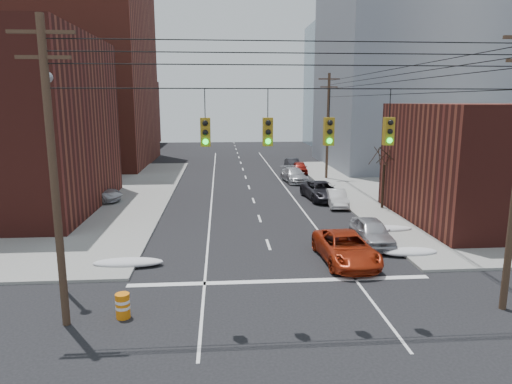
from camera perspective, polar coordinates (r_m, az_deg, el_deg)
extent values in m
plane|color=black|center=(15.74, 6.39, -20.04)|extent=(160.00, 160.00, 0.00)
cube|color=maroon|center=(65.16, -24.57, 16.32)|extent=(24.00, 20.00, 30.00)
cube|color=#4F1D17|center=(90.28, -19.68, 9.26)|extent=(22.00, 18.00, 12.00)
cube|color=gray|center=(62.44, 19.50, 14.63)|extent=(22.00, 20.00, 25.00)
cube|color=gray|center=(87.41, 13.68, 12.83)|extent=(20.00, 18.00, 22.00)
cylinder|color=#473323|center=(17.41, -23.93, 1.50)|extent=(0.28, 0.28, 11.00)
cube|color=#473323|center=(17.35, -25.28, 17.65)|extent=(2.20, 0.12, 0.12)
cube|color=#473323|center=(17.27, -25.05, 15.02)|extent=(1.80, 0.12, 0.12)
cylinder|color=#473323|center=(48.57, 8.95, 8.00)|extent=(0.28, 0.28, 11.00)
cube|color=#473323|center=(48.55, 9.14, 13.78)|extent=(2.20, 0.12, 0.12)
cube|color=#473323|center=(48.52, 9.11, 12.83)|extent=(1.80, 0.12, 0.12)
cylinder|color=black|center=(16.42, 5.06, 12.75)|extent=(17.00, 0.04, 0.04)
cylinder|color=black|center=(16.20, -6.41, 10.98)|extent=(0.03, 0.03, 1.00)
cube|color=olive|center=(16.24, -6.34, 7.45)|extent=(0.35, 0.30, 1.00)
sphere|color=black|center=(16.05, -6.38, 8.55)|extent=(0.20, 0.20, 0.20)
sphere|color=black|center=(16.07, -6.36, 7.41)|extent=(0.20, 0.20, 0.20)
sphere|color=#0CE526|center=(16.09, -6.33, 6.27)|extent=(0.20, 0.20, 0.20)
cylinder|color=black|center=(16.28, 1.49, 11.04)|extent=(0.03, 0.03, 1.00)
cube|color=olive|center=(16.31, 1.48, 7.53)|extent=(0.35, 0.30, 1.00)
sphere|color=black|center=(16.13, 1.54, 8.62)|extent=(0.20, 0.20, 0.20)
sphere|color=black|center=(16.15, 1.54, 7.49)|extent=(0.20, 0.20, 0.20)
sphere|color=#0CE526|center=(16.17, 1.53, 6.36)|extent=(0.20, 0.20, 0.20)
cylinder|color=black|center=(16.65, 9.19, 10.91)|extent=(0.03, 0.03, 1.00)
cube|color=olive|center=(16.68, 9.08, 7.48)|extent=(0.35, 0.30, 1.00)
sphere|color=black|center=(16.50, 9.25, 8.54)|extent=(0.20, 0.20, 0.20)
sphere|color=black|center=(16.52, 9.21, 7.44)|extent=(0.20, 0.20, 0.20)
sphere|color=#0CE526|center=(16.54, 9.18, 6.33)|extent=(0.20, 0.20, 0.20)
cylinder|color=black|center=(17.30, 16.41, 10.61)|extent=(0.03, 0.03, 1.00)
cube|color=olive|center=(17.33, 16.23, 7.31)|extent=(0.35, 0.30, 1.00)
sphere|color=black|center=(17.15, 16.49, 8.33)|extent=(0.20, 0.20, 0.20)
sphere|color=black|center=(17.17, 16.43, 7.27)|extent=(0.20, 0.20, 0.20)
sphere|color=#0CE526|center=(17.19, 16.37, 6.20)|extent=(0.20, 0.20, 0.20)
cylinder|color=gray|center=(20.70, -23.61, 0.12)|extent=(0.18, 0.18, 9.00)
sphere|color=gray|center=(20.39, -24.65, 12.91)|extent=(0.44, 0.44, 0.44)
cylinder|color=black|center=(35.97, 15.59, 0.58)|extent=(0.20, 0.20, 3.50)
cylinder|color=black|center=(35.87, 16.30, 4.27)|extent=(0.27, 0.82, 1.19)
cylinder|color=black|center=(36.23, 15.82, 4.50)|extent=(1.17, 0.54, 1.38)
cylinder|color=black|center=(36.16, 14.76, 4.60)|extent=(1.44, 1.00, 1.48)
cylinder|color=black|center=(35.55, 15.16, 4.28)|extent=(0.17, 0.84, 1.19)
cylinder|color=black|center=(35.07, 15.34, 4.32)|extent=(0.82, 0.99, 1.40)
cylinder|color=black|center=(34.84, 16.38, 4.27)|extent=(1.74, 0.21, 1.43)
cylinder|color=black|center=(35.53, 16.42, 4.21)|extent=(0.48, 0.73, 1.20)
ellipsoid|color=silver|center=(24.04, -15.68, -8.48)|extent=(3.50, 1.08, 0.42)
ellipsoid|color=silver|center=(26.07, 18.68, -7.10)|extent=(3.00, 1.08, 0.42)
ellipsoid|color=silver|center=(30.07, 15.36, -4.48)|extent=(4.00, 1.08, 0.42)
imported|color=#9C270E|center=(24.09, 11.16, -6.87)|extent=(2.71, 5.51, 1.50)
imported|color=#ABABB0|center=(27.25, 14.25, -4.85)|extent=(1.86, 4.48, 1.52)
imported|color=silver|center=(36.50, 10.06, -0.78)|extent=(1.73, 4.07, 1.30)
imported|color=black|center=(38.80, 8.20, 0.15)|extent=(3.04, 5.64, 1.51)
imported|color=#B0B1B5|center=(47.02, 4.77, 2.13)|extent=(2.55, 5.14, 1.44)
imported|color=maroon|center=(52.80, 5.51, 3.06)|extent=(1.88, 4.01, 1.33)
imported|color=black|center=(55.77, 4.60, 3.51)|extent=(1.59, 4.06, 1.32)
imported|color=silver|center=(39.17, -19.99, -0.31)|extent=(3.91, 2.74, 1.22)
imported|color=#B4B4B9|center=(39.26, -19.90, -0.15)|extent=(5.40, 3.44, 1.39)
imported|color=black|center=(40.61, -28.86, -0.41)|extent=(5.74, 3.50, 1.55)
imported|color=silver|center=(42.68, -27.03, 0.10)|extent=(4.15, 3.03, 1.31)
cylinder|color=orange|center=(18.66, -16.31, -13.50)|extent=(0.55, 0.55, 0.97)
cylinder|color=white|center=(18.58, -16.34, -12.95)|extent=(0.56, 0.56, 0.12)
cylinder|color=white|center=(18.68, -16.30, -13.63)|extent=(0.56, 0.56, 0.12)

